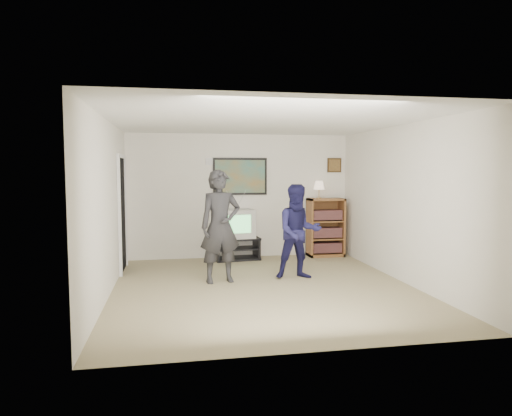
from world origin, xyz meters
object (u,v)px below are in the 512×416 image
object	(u,v)px
bookshelf	(325,227)
person_short	(299,232)
person_tall	(220,226)
media_stand	(237,248)
crt_television	(236,224)

from	to	relation	value
bookshelf	person_short	bearing A→B (deg)	-121.04
person_tall	person_short	world-z (taller)	person_tall
media_stand	person_tall	distance (m)	1.95
media_stand	bookshelf	distance (m)	1.90
person_tall	media_stand	bearing A→B (deg)	64.58
media_stand	person_tall	size ratio (longest dim) A/B	0.52
person_tall	bookshelf	bearing A→B (deg)	27.99
media_stand	crt_television	size ratio (longest dim) A/B	1.40
media_stand	crt_television	bearing A→B (deg)	174.13
person_tall	person_short	xyz separation A→B (m)	(1.28, 0.01, -0.12)
crt_television	bookshelf	world-z (taller)	bookshelf
media_stand	person_tall	world-z (taller)	person_tall
media_stand	crt_television	distance (m)	0.50
bookshelf	person_short	xyz separation A→B (m)	(-1.08, -1.80, 0.18)
bookshelf	crt_television	bearing A→B (deg)	-178.47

